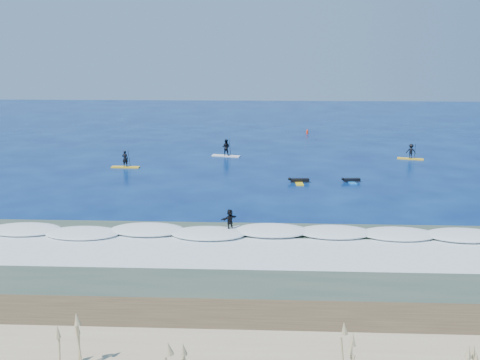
{
  "coord_description": "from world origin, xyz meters",
  "views": [
    {
      "loc": [
        0.42,
        -42.06,
        11.53
      ],
      "look_at": [
        -1.54,
        2.2,
        0.6
      ],
      "focal_mm": 40.0,
      "sensor_mm": 36.0,
      "label": 1
    }
  ],
  "objects_px": {
    "prone_paddler_far": "(351,181)",
    "marker_buoy": "(307,132)",
    "sup_paddler_right": "(411,152)",
    "wave_surfer": "(230,221)",
    "sup_paddler_center": "(226,149)",
    "prone_paddler_near": "(299,181)",
    "sup_paddler_left": "(125,161)"
  },
  "relations": [
    {
      "from": "marker_buoy",
      "to": "prone_paddler_near",
      "type": "bearing_deg",
      "value": -95.97
    },
    {
      "from": "sup_paddler_center",
      "to": "wave_surfer",
      "type": "relative_size",
      "value": 1.74
    },
    {
      "from": "sup_paddler_center",
      "to": "sup_paddler_right",
      "type": "bearing_deg",
      "value": 11.24
    },
    {
      "from": "sup_paddler_center",
      "to": "prone_paddler_near",
      "type": "relative_size",
      "value": 1.34
    },
    {
      "from": "prone_paddler_far",
      "to": "marker_buoy",
      "type": "bearing_deg",
      "value": -5.26
    },
    {
      "from": "sup_paddler_center",
      "to": "sup_paddler_right",
      "type": "height_order",
      "value": "sup_paddler_center"
    },
    {
      "from": "prone_paddler_far",
      "to": "wave_surfer",
      "type": "height_order",
      "value": "wave_surfer"
    },
    {
      "from": "sup_paddler_left",
      "to": "sup_paddler_right",
      "type": "distance_m",
      "value": 29.96
    },
    {
      "from": "sup_paddler_left",
      "to": "marker_buoy",
      "type": "relative_size",
      "value": 3.91
    },
    {
      "from": "sup_paddler_right",
      "to": "prone_paddler_near",
      "type": "relative_size",
      "value": 1.16
    },
    {
      "from": "sup_paddler_center",
      "to": "sup_paddler_right",
      "type": "relative_size",
      "value": 1.16
    },
    {
      "from": "sup_paddler_left",
      "to": "sup_paddler_center",
      "type": "bearing_deg",
      "value": 35.22
    },
    {
      "from": "sup_paddler_center",
      "to": "prone_paddler_far",
      "type": "xyz_separation_m",
      "value": [
        11.87,
        -11.23,
        -0.67
      ]
    },
    {
      "from": "wave_surfer",
      "to": "sup_paddler_right",
      "type": "bearing_deg",
      "value": 11.86
    },
    {
      "from": "sup_paddler_left",
      "to": "marker_buoy",
      "type": "bearing_deg",
      "value": 51.01
    },
    {
      "from": "sup_paddler_right",
      "to": "wave_surfer",
      "type": "xyz_separation_m",
      "value": [
        -17.85,
        -24.37,
        0.08
      ]
    },
    {
      "from": "sup_paddler_right",
      "to": "prone_paddler_near",
      "type": "xyz_separation_m",
      "value": [
        -12.6,
        -10.86,
        -0.57
      ]
    },
    {
      "from": "prone_paddler_near",
      "to": "sup_paddler_right",
      "type": "bearing_deg",
      "value": -53.32
    },
    {
      "from": "sup_paddler_right",
      "to": "prone_paddler_far",
      "type": "relative_size",
      "value": 1.26
    },
    {
      "from": "sup_paddler_left",
      "to": "sup_paddler_right",
      "type": "height_order",
      "value": "sup_paddler_left"
    },
    {
      "from": "prone_paddler_near",
      "to": "marker_buoy",
      "type": "relative_size",
      "value": 3.31
    },
    {
      "from": "sup_paddler_right",
      "to": "prone_paddler_far",
      "type": "bearing_deg",
      "value": -112.54
    },
    {
      "from": "prone_paddler_near",
      "to": "marker_buoy",
      "type": "distance_m",
      "value": 27.93
    },
    {
      "from": "sup_paddler_left",
      "to": "marker_buoy",
      "type": "distance_m",
      "value": 29.85
    },
    {
      "from": "sup_paddler_left",
      "to": "prone_paddler_near",
      "type": "distance_m",
      "value": 17.71
    },
    {
      "from": "prone_paddler_far",
      "to": "prone_paddler_near",
      "type": "bearing_deg",
      "value": 85.57
    },
    {
      "from": "sup_paddler_center",
      "to": "marker_buoy",
      "type": "relative_size",
      "value": 4.44
    },
    {
      "from": "wave_surfer",
      "to": "marker_buoy",
      "type": "relative_size",
      "value": 2.54
    },
    {
      "from": "prone_paddler_near",
      "to": "wave_surfer",
      "type": "xyz_separation_m",
      "value": [
        -5.25,
        -13.51,
        0.65
      ]
    },
    {
      "from": "prone_paddler_far",
      "to": "wave_surfer",
      "type": "bearing_deg",
      "value": 135.72
    },
    {
      "from": "prone_paddler_near",
      "to": "sup_paddler_center",
      "type": "bearing_deg",
      "value": 27.96
    },
    {
      "from": "sup_paddler_right",
      "to": "wave_surfer",
      "type": "distance_m",
      "value": 30.21
    }
  ]
}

